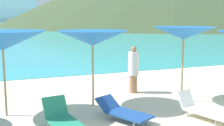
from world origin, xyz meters
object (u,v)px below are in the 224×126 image
lounge_chair_1 (123,111)px  cruise_ship (1,9)px  umbrella_2 (2,41)px  beachgoer_2 (133,69)px  lounge_chair_8 (202,109)px  umbrella_4 (184,33)px  umbrella_3 (93,38)px  lounge_chair_11 (62,118)px

lounge_chair_1 → cruise_ship: 207.88m
umbrella_2 → beachgoer_2: umbrella_2 is taller
umbrella_2 → cruise_ship: (1.77, 206.27, 6.38)m
lounge_chair_1 → lounge_chair_8: (2.00, -0.58, 0.01)m
cruise_ship → lounge_chair_1: bearing=-83.0°
umbrella_4 → cruise_ship: cruise_ship is taller
umbrella_3 → lounge_chair_1: (0.34, -1.47, -1.79)m
umbrella_4 → beachgoer_2: (-0.94, 1.55, -1.29)m
umbrella_3 → cruise_ship: bearing=90.2°
lounge_chair_1 → cruise_ship: bearing=64.0°
umbrella_3 → cruise_ship: cruise_ship is taller
beachgoer_2 → cruise_ship: (-2.46, 205.28, 7.55)m
umbrella_4 → lounge_chair_11: (-3.98, -1.02, -1.83)m
umbrella_3 → lounge_chair_11: size_ratio=1.61×
lounge_chair_11 → beachgoer_2: size_ratio=0.85×
lounge_chair_1 → lounge_chair_11: (-1.61, -0.13, 0.08)m
umbrella_3 → lounge_chair_8: 3.58m
beachgoer_2 → cruise_ship: 205.43m
lounge_chair_1 → umbrella_2: bearing=126.3°
umbrella_2 → beachgoer_2: bearing=13.2°
lounge_chair_8 → cruise_ship: cruise_ship is taller
lounge_chair_1 → umbrella_3: bearing=76.7°
umbrella_4 → beachgoer_2: bearing=121.0°
lounge_chair_8 → lounge_chair_11: 3.64m
beachgoer_2 → umbrella_4: bearing=-122.6°
lounge_chair_11 → beachgoer_2: (3.05, 2.57, 0.54)m
umbrella_4 → lounge_chair_8: (-0.37, -1.46, -1.90)m
umbrella_2 → lounge_chair_8: bearing=-22.9°
lounge_chair_1 → lounge_chair_8: size_ratio=1.07×
lounge_chair_8 → umbrella_2: bearing=139.8°
lounge_chair_1 → umbrella_4: bearing=-5.9°
lounge_chair_11 → cruise_ship: bearing=80.6°
lounge_chair_11 → beachgoer_2: bearing=30.9°
lounge_chair_1 → lounge_chair_11: bearing=158.5°
umbrella_3 → lounge_chair_8: (2.34, -2.05, -1.78)m
umbrella_3 → lounge_chair_11: 2.67m
lounge_chair_11 → lounge_chair_8: bearing=-16.2°
umbrella_3 → lounge_chair_1: bearing=-77.0°
umbrella_4 → cruise_ship: bearing=90.9°
umbrella_4 → cruise_ship: 206.95m
umbrella_2 → lounge_chair_1: bearing=-27.4°
lounge_chair_8 → beachgoer_2: size_ratio=0.93×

